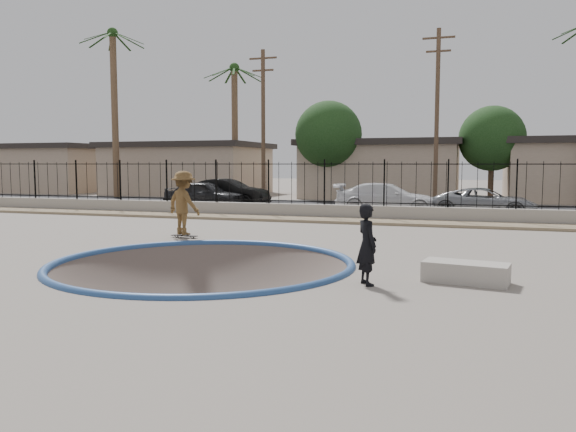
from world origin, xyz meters
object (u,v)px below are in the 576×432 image
(videographer, at_px, (367,245))
(car_c, at_px, (387,198))
(car_d, at_px, (485,202))
(concrete_ledge, at_px, (466,272))
(skateboard, at_px, (184,236))
(car_b, at_px, (228,193))
(skater, at_px, (184,206))
(car_a, at_px, (205,194))

(videographer, relative_size, car_c, 0.33)
(car_c, bearing_deg, car_d, -92.49)
(concrete_ledge, distance_m, car_d, 14.67)
(skateboard, distance_m, car_b, 12.49)
(videographer, relative_size, concrete_ledge, 0.97)
(concrete_ledge, bearing_deg, car_d, 87.38)
(skateboard, xyz_separation_m, car_d, (9.13, 10.40, 0.59))
(skater, bearing_deg, car_c, -94.12)
(concrete_ledge, bearing_deg, car_c, 103.87)
(skater, bearing_deg, car_d, -110.44)
(car_a, relative_size, car_c, 0.87)
(skateboard, relative_size, car_b, 0.20)
(skater, distance_m, car_a, 11.31)
(car_c, xyz_separation_m, car_d, (4.29, 0.00, -0.08))
(concrete_ledge, relative_size, car_a, 0.38)
(concrete_ledge, xyz_separation_m, car_b, (-12.30, 16.11, 0.57))
(skateboard, height_order, videographer, videographer)
(skater, height_order, car_a, skater)
(skater, distance_m, car_c, 11.47)
(car_d, bearing_deg, car_b, 89.29)
(skateboard, xyz_separation_m, videographer, (6.66, -5.05, 0.72))
(car_b, height_order, car_d, car_b)
(car_a, distance_m, car_b, 1.59)
(skateboard, height_order, car_d, car_d)
(videographer, height_order, car_d, videographer)
(videographer, height_order, concrete_ledge, videographer)
(videographer, bearing_deg, skateboard, 19.08)
(skateboard, bearing_deg, car_c, 71.98)
(skater, relative_size, car_b, 0.45)
(car_a, xyz_separation_m, car_d, (13.57, 0.00, -0.10))
(skateboard, distance_m, car_d, 13.85)
(car_c, height_order, car_d, car_c)
(skateboard, bearing_deg, videographer, -30.27)
(skater, bearing_deg, concrete_ledge, 174.17)
(skateboard, height_order, car_b, car_b)
(car_c, bearing_deg, skater, 152.55)
(car_a, height_order, car_d, car_a)
(car_b, relative_size, car_d, 1.01)
(concrete_ledge, relative_size, car_d, 0.36)
(car_d, bearing_deg, skateboard, 144.48)
(car_d, bearing_deg, videographer, 176.67)
(skater, xyz_separation_m, skateboard, (-0.00, 0.00, -0.94))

